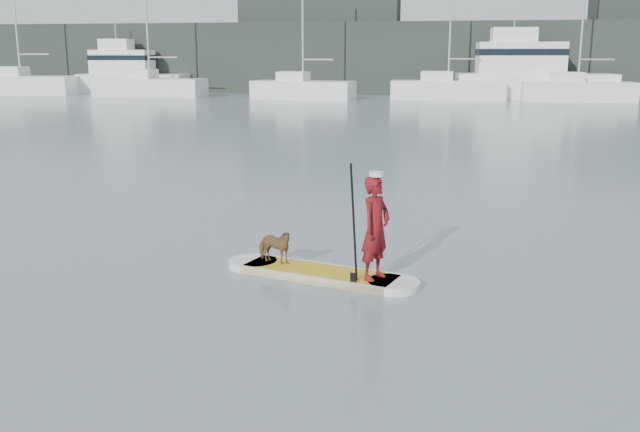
% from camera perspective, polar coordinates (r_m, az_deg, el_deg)
% --- Properties ---
extents(ground, '(140.00, 140.00, 0.00)m').
position_cam_1_polar(ground, '(11.34, -0.73, -4.98)').
color(ground, slate).
rests_on(ground, ground).
extents(paddleboard, '(3.20, 1.49, 0.12)m').
position_cam_1_polar(paddleboard, '(11.36, -0.00, -4.63)').
color(paddleboard, gold).
rests_on(paddleboard, ground).
extents(paddler, '(0.60, 0.69, 1.58)m').
position_cam_1_polar(paddler, '(10.75, 4.47, -0.97)').
color(paddler, maroon).
rests_on(paddler, paddleboard).
extents(white_cap, '(0.22, 0.22, 0.07)m').
position_cam_1_polar(white_cap, '(10.58, 4.55, 3.37)').
color(white_cap, silver).
rests_on(white_cap, paddler).
extents(dog, '(0.74, 0.51, 0.57)m').
position_cam_1_polar(dog, '(11.65, -3.68, -2.43)').
color(dog, brown).
rests_on(dog, paddleboard).
extents(paddle, '(0.12, 0.30, 2.00)m').
position_cam_1_polar(paddle, '(10.59, 2.72, -1.80)').
color(paddle, black).
rests_on(paddle, ground).
extents(sailboat_a, '(9.31, 3.57, 13.23)m').
position_cam_1_polar(sailboat_a, '(66.38, -22.84, 9.75)').
color(sailboat_a, white).
rests_on(sailboat_a, ground).
extents(sailboat_b, '(9.04, 3.16, 13.25)m').
position_cam_1_polar(sailboat_b, '(59.80, -13.50, 10.14)').
color(sailboat_b, white).
rests_on(sailboat_b, ground).
extents(sailboat_c, '(7.99, 3.54, 11.09)m').
position_cam_1_polar(sailboat_c, '(54.84, -1.44, 10.16)').
color(sailboat_c, white).
rests_on(sailboat_c, ground).
extents(sailboat_d, '(8.50, 2.72, 12.47)m').
position_cam_1_polar(sailboat_d, '(55.41, 10.12, 10.07)').
color(sailboat_d, white).
rests_on(sailboat_d, ground).
extents(sailboat_e, '(8.14, 3.07, 11.60)m').
position_cam_1_polar(sailboat_e, '(55.97, 19.82, 9.48)').
color(sailboat_e, white).
rests_on(sailboat_e, ground).
extents(motor_yacht_a, '(11.96, 4.52, 7.03)m').
position_cam_1_polar(motor_yacht_a, '(57.67, 16.31, 10.94)').
color(motor_yacht_a, white).
rests_on(motor_yacht_a, ground).
extents(motor_yacht_b, '(9.36, 3.49, 6.10)m').
position_cam_1_polar(motor_yacht_b, '(65.13, -15.06, 10.96)').
color(motor_yacht_b, white).
rests_on(motor_yacht_b, ground).
extents(shore_mass, '(90.00, 6.00, 6.00)m').
position_cam_1_polar(shore_mass, '(63.61, 8.93, 12.36)').
color(shore_mass, black).
rests_on(shore_mass, ground).
extents(shore_building_west, '(14.00, 4.00, 9.00)m').
position_cam_1_polar(shore_building_west, '(65.71, 0.00, 13.84)').
color(shore_building_west, black).
rests_on(shore_building_west, ground).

